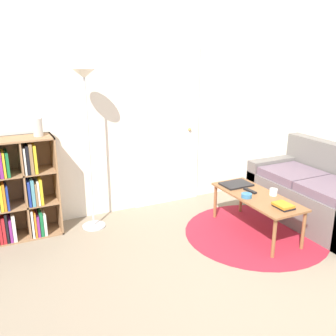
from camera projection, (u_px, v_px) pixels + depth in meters
ground_plane at (257, 326)px, 2.74m from camera, size 14.00×14.00×0.00m
wall_back at (134, 107)px, 4.47m from camera, size 7.36×0.11×2.60m
rug at (255, 233)px, 4.14m from camera, size 1.55×1.55×0.01m
bookshelf at (4, 193)px, 3.87m from camera, size 1.00×0.34×1.09m
floor_lamp at (86, 103)px, 3.88m from camera, size 0.26×0.26×1.76m
couch at (319, 195)px, 4.41m from camera, size 0.81×1.55×0.88m
coffee_table at (257, 199)px, 4.06m from camera, size 0.46×1.11×0.44m
laptop at (236, 184)px, 4.34m from camera, size 0.34×0.25×0.02m
bowl at (247, 196)px, 3.98m from camera, size 0.11×0.11×0.04m
book_stack_on_table at (283, 206)px, 3.72m from camera, size 0.15×0.19×0.04m
cup at (273, 192)px, 4.04m from camera, size 0.08×0.08×0.07m
remote at (250, 191)px, 4.14m from camera, size 0.06×0.18×0.02m
vase_on_shelf at (38, 127)px, 3.84m from camera, size 0.10×0.10×0.19m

